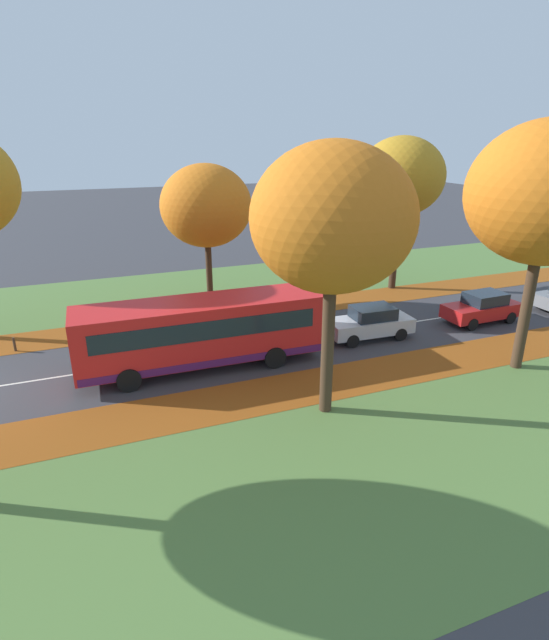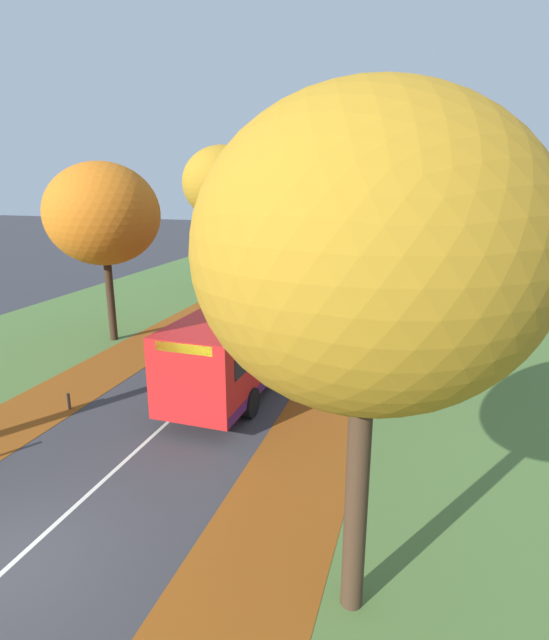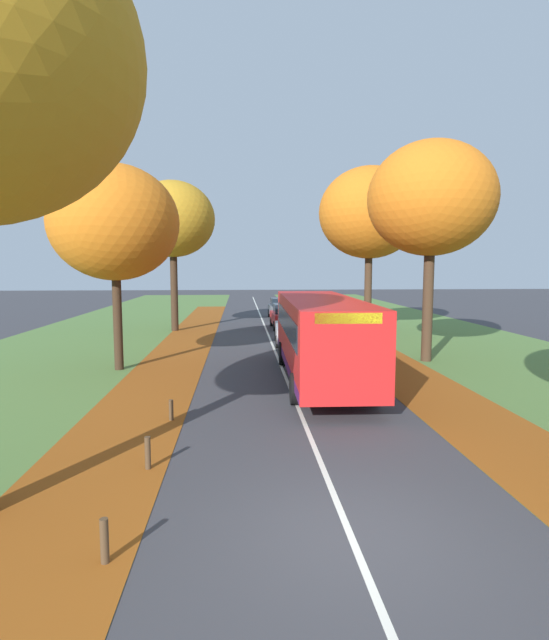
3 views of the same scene
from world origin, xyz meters
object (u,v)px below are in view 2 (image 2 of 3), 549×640
(bollard_fourth, at_px, (69,401))
(car_grey_third_in_line, at_px, (348,266))
(tree_left_mid, at_px, (223,183))
(tree_left_near, at_px, (103,214))
(tree_right_nearest, at_px, (369,253))
(car_red_following, at_px, (331,281))
(car_silver_lead, at_px, (302,305))
(bus, at_px, (251,334))
(tree_right_mid, at_px, (414,179))
(tree_right_near, at_px, (409,189))

(bollard_fourth, relative_size, car_grey_third_in_line, 0.13)
(tree_left_mid, bearing_deg, tree_left_near, -93.18)
(tree_right_nearest, bearing_deg, bollard_fourth, 153.43)
(tree_right_nearest, xyz_separation_m, car_red_following, (-5.23, 24.79, -5.44))
(tree_left_near, xyz_separation_m, tree_left_mid, (0.67, 12.07, 1.24))
(bollard_fourth, bearing_deg, tree_left_mid, 97.01)
(tree_right_nearest, xyz_separation_m, car_silver_lead, (-5.47, 18.00, -5.44))
(car_silver_lead, bearing_deg, tree_left_near, -141.26)
(tree_right_nearest, height_order, car_red_following, tree_right_nearest)
(bus, height_order, car_grey_third_in_line, bus)
(tree_left_near, height_order, tree_right_nearest, tree_right_nearest)
(bus, bearing_deg, bollard_fourth, -136.54)
(tree_left_near, height_order, tree_right_mid, tree_right_mid)
(tree_right_nearest, relative_size, car_grey_third_in_line, 2.04)
(tree_right_mid, relative_size, bollard_fourth, 17.91)
(tree_left_near, xyz_separation_m, tree_right_mid, (12.77, 10.30, 1.54))
(bollard_fourth, bearing_deg, car_silver_lead, 70.47)
(bus, xyz_separation_m, car_grey_third_in_line, (0.28, 21.43, -0.89))
(car_silver_lead, relative_size, car_grey_third_in_line, 1.01)
(tree_right_mid, bearing_deg, bollard_fourth, -119.64)
(bus, relative_size, car_grey_third_in_line, 2.48)
(tree_right_near, xyz_separation_m, car_silver_lead, (-5.37, 5.18, -6.13))
(car_silver_lead, bearing_deg, car_red_following, 87.99)
(tree_left_mid, xyz_separation_m, bus, (7.09, -14.43, -5.34))
(tree_right_nearest, distance_m, bus, 11.84)
(tree_left_mid, xyz_separation_m, car_grey_third_in_line, (7.37, 6.99, -6.23))
(bus, bearing_deg, tree_right_nearest, -60.91)
(bollard_fourth, relative_size, car_red_following, 0.13)
(tree_left_mid, height_order, car_red_following, tree_left_mid)
(bollard_fourth, bearing_deg, tree_right_near, 38.00)
(tree_left_mid, distance_m, tree_right_mid, 12.23)
(tree_left_near, height_order, car_red_following, tree_left_near)
(car_silver_lead, bearing_deg, car_grey_third_in_line, 88.06)
(tree_right_near, bearing_deg, tree_right_nearest, -89.56)
(tree_left_near, relative_size, bollard_fourth, 14.26)
(tree_left_near, bearing_deg, car_silver_lead, 38.74)
(tree_left_mid, relative_size, car_silver_lead, 2.21)
(tree_right_near, xyz_separation_m, car_red_following, (-5.13, 11.96, -6.13))
(tree_right_mid, height_order, car_silver_lead, tree_right_mid)
(tree_left_near, bearing_deg, bus, -16.93)
(car_red_following, xyz_separation_m, car_grey_third_in_line, (0.20, 6.18, 0.00))
(bus, bearing_deg, car_grey_third_in_line, 89.25)
(car_red_following, bearing_deg, tree_left_mid, -173.53)
(bollard_fourth, height_order, bus, bus)
(tree_right_near, distance_m, tree_right_mid, 9.39)
(tree_left_mid, xyz_separation_m, car_red_following, (7.17, 0.81, -6.23))
(tree_left_mid, xyz_separation_m, tree_right_mid, (12.10, -1.78, 0.30))
(tree_right_mid, relative_size, bus, 0.97)
(tree_right_near, bearing_deg, car_red_following, 113.23)
(bollard_fourth, bearing_deg, tree_left_near, 113.59)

